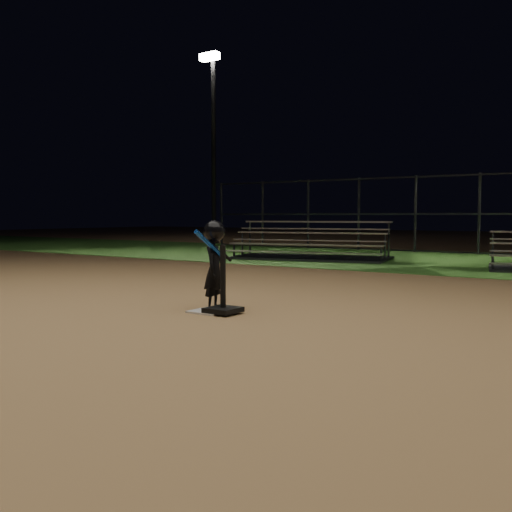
# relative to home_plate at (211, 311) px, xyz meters

# --- Properties ---
(ground) EXTENTS (80.00, 80.00, 0.00)m
(ground) POSITION_rel_home_plate_xyz_m (0.00, 0.00, -0.01)
(ground) COLOR #AE814F
(ground) RESTS_ON ground
(grass_strip) EXTENTS (60.00, 8.00, 0.01)m
(grass_strip) POSITION_rel_home_plate_xyz_m (0.00, 10.00, -0.01)
(grass_strip) COLOR #2E5D1E
(grass_strip) RESTS_ON ground
(home_plate) EXTENTS (0.45, 0.45, 0.02)m
(home_plate) POSITION_rel_home_plate_xyz_m (0.00, 0.00, 0.00)
(home_plate) COLOR beige
(home_plate) RESTS_ON ground
(batting_tee) EXTENTS (0.38, 0.38, 0.83)m
(batting_tee) POSITION_rel_home_plate_xyz_m (0.22, -0.02, 0.17)
(batting_tee) COLOR black
(batting_tee) RESTS_ON home_plate
(child_batter) EXTENTS (0.41, 0.63, 1.15)m
(child_batter) POSITION_rel_home_plate_xyz_m (-0.07, 0.17, 0.60)
(child_batter) COLOR black
(child_batter) RESTS_ON ground
(bleacher_left) EXTENTS (4.63, 2.99, 1.05)m
(bleacher_left) POSITION_rel_home_plate_xyz_m (-3.37, 8.49, 0.20)
(bleacher_left) COLOR #ACACB1
(bleacher_left) RESTS_ON ground
(backstop_fence) EXTENTS (20.08, 0.08, 2.50)m
(backstop_fence) POSITION_rel_home_plate_xyz_m (0.00, 13.00, 1.24)
(backstop_fence) COLOR #38383D
(backstop_fence) RESTS_ON ground
(light_pole_left) EXTENTS (0.90, 0.53, 8.30)m
(light_pole_left) POSITION_rel_home_plate_xyz_m (-12.00, 14.94, 4.93)
(light_pole_left) COLOR #2D2D30
(light_pole_left) RESTS_ON ground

